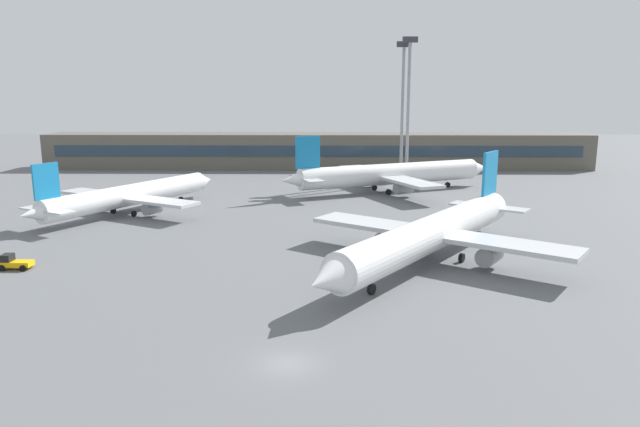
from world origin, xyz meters
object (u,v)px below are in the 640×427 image
(airplane_near, at_px, (432,234))
(baggage_tug_yellow, at_px, (14,262))
(airplane_mid, at_px, (132,195))
(airplane_far, at_px, (393,174))
(floodlight_tower_west, at_px, (408,101))
(floodlight_tower_east, at_px, (403,103))

(airplane_near, xyz_separation_m, baggage_tug_yellow, (-47.60, -3.16, -2.74))
(airplane_near, distance_m, airplane_mid, 52.83)
(airplane_near, xyz_separation_m, airplane_far, (0.80, 50.17, 0.03))
(airplane_mid, bearing_deg, baggage_tug_yellow, -95.62)
(airplane_far, bearing_deg, floodlight_tower_west, 70.42)
(airplane_mid, xyz_separation_m, baggage_tug_yellow, (-3.11, -31.66, -2.22))
(floodlight_tower_west, distance_m, floodlight_tower_east, 2.78)
(airplane_near, relative_size, airplane_far, 0.91)
(baggage_tug_yellow, distance_m, floodlight_tower_east, 87.25)
(floodlight_tower_west, xyz_separation_m, floodlight_tower_east, (-0.92, 2.59, -0.39))
(airplane_near, bearing_deg, floodlight_tower_west, 85.27)
(airplane_near, distance_m, airplane_far, 50.17)
(airplane_near, bearing_deg, airplane_mid, 147.36)
(airplane_mid, distance_m, baggage_tug_yellow, 31.89)
(airplane_far, relative_size, baggage_tug_yellow, 12.29)
(floodlight_tower_west, bearing_deg, baggage_tug_yellow, -128.80)
(airplane_far, relative_size, floodlight_tower_west, 1.43)
(airplane_mid, height_order, airplane_far, airplane_far)
(airplane_near, height_order, baggage_tug_yellow, airplane_near)
(floodlight_tower_west, bearing_deg, airplane_far, -109.58)
(airplane_far, relative_size, floodlight_tower_east, 1.46)
(airplane_near, bearing_deg, baggage_tug_yellow, -176.20)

